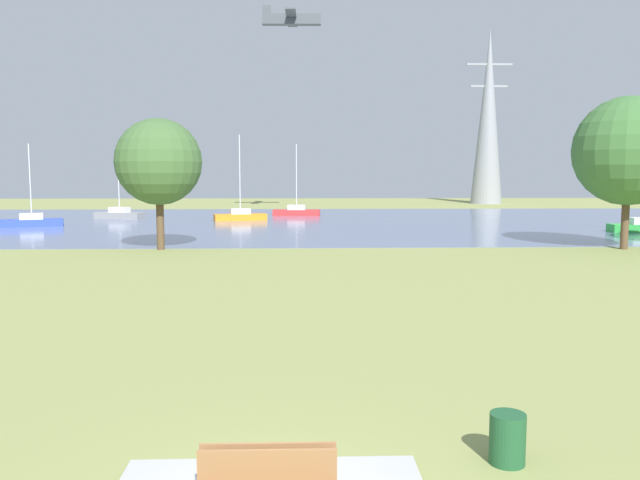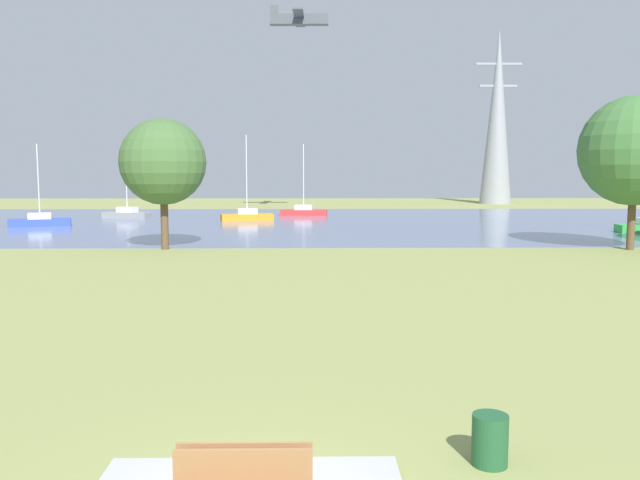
{
  "view_description": "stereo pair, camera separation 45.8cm",
  "coord_description": "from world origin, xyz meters",
  "px_view_note": "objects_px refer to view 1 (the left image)",
  "views": [
    {
      "loc": [
        0.41,
        -8.07,
        4.55
      ],
      "look_at": [
        1.29,
        17.59,
        1.82
      ],
      "focal_mm": 36.24,
      "sensor_mm": 36.0,
      "label": 1
    },
    {
      "loc": [
        0.86,
        -8.08,
        4.55
      ],
      "look_at": [
        1.29,
        17.59,
        1.82
      ],
      "focal_mm": 36.24,
      "sensor_mm": 36.0,
      "label": 2
    }
  ],
  "objects_px": {
    "bench_facing_water": "(269,475)",
    "light_aircraft": "(291,19)",
    "electricity_pylon": "(488,117)",
    "tree_west_near": "(159,162)",
    "sailboat_red": "(297,211)",
    "sailboat_gray": "(120,214)",
    "sailboat_blue": "(32,221)",
    "sailboat_orange": "(240,216)",
    "tree_mid_shore": "(629,151)",
    "litter_bin": "(507,439)"
  },
  "relations": [
    {
      "from": "bench_facing_water",
      "to": "light_aircraft",
      "type": "bearing_deg",
      "value": 90.23
    },
    {
      "from": "electricity_pylon",
      "to": "tree_west_near",
      "type": "bearing_deg",
      "value": -123.1
    },
    {
      "from": "tree_west_near",
      "to": "electricity_pylon",
      "type": "distance_m",
      "value": 64.13
    },
    {
      "from": "sailboat_red",
      "to": "electricity_pylon",
      "type": "relative_size",
      "value": 0.3
    },
    {
      "from": "bench_facing_water",
      "to": "sailboat_gray",
      "type": "relative_size",
      "value": 0.27
    },
    {
      "from": "sailboat_blue",
      "to": "electricity_pylon",
      "type": "distance_m",
      "value": 62.45
    },
    {
      "from": "sailboat_blue",
      "to": "sailboat_gray",
      "type": "xyz_separation_m",
      "value": [
        4.74,
        8.93,
        -0.0
      ]
    },
    {
      "from": "sailboat_red",
      "to": "light_aircraft",
      "type": "xyz_separation_m",
      "value": [
        -0.53,
        6.22,
        20.64
      ]
    },
    {
      "from": "sailboat_gray",
      "to": "light_aircraft",
      "type": "xyz_separation_m",
      "value": [
        16.56,
        9.88,
        20.64
      ]
    },
    {
      "from": "sailboat_gray",
      "to": "light_aircraft",
      "type": "height_order",
      "value": "light_aircraft"
    },
    {
      "from": "sailboat_blue",
      "to": "sailboat_orange",
      "type": "xyz_separation_m",
      "value": [
        16.61,
        6.12,
        0.01
      ]
    },
    {
      "from": "tree_west_near",
      "to": "light_aircraft",
      "type": "distance_m",
      "value": 39.15
    },
    {
      "from": "electricity_pylon",
      "to": "tree_mid_shore",
      "type": "bearing_deg",
      "value": -98.04
    },
    {
      "from": "sailboat_blue",
      "to": "sailboat_red",
      "type": "height_order",
      "value": "sailboat_red"
    },
    {
      "from": "sailboat_blue",
      "to": "light_aircraft",
      "type": "height_order",
      "value": "light_aircraft"
    },
    {
      "from": "bench_facing_water",
      "to": "litter_bin",
      "type": "distance_m",
      "value": 3.86
    },
    {
      "from": "bench_facing_water",
      "to": "sailboat_red",
      "type": "bearing_deg",
      "value": 89.74
    },
    {
      "from": "bench_facing_water",
      "to": "tree_mid_shore",
      "type": "relative_size",
      "value": 0.2
    },
    {
      "from": "litter_bin",
      "to": "tree_west_near",
      "type": "distance_m",
      "value": 30.68
    },
    {
      "from": "sailboat_orange",
      "to": "tree_west_near",
      "type": "bearing_deg",
      "value": -96.82
    },
    {
      "from": "sailboat_orange",
      "to": "tree_mid_shore",
      "type": "relative_size",
      "value": 0.89
    },
    {
      "from": "tree_west_near",
      "to": "sailboat_gray",
      "type": "bearing_deg",
      "value": 110.17
    },
    {
      "from": "sailboat_gray",
      "to": "sailboat_red",
      "type": "bearing_deg",
      "value": 12.06
    },
    {
      "from": "sailboat_orange",
      "to": "sailboat_gray",
      "type": "height_order",
      "value": "sailboat_orange"
    },
    {
      "from": "sailboat_orange",
      "to": "electricity_pylon",
      "type": "bearing_deg",
      "value": 44.07
    },
    {
      "from": "litter_bin",
      "to": "sailboat_red",
      "type": "distance_m",
      "value": 56.99
    },
    {
      "from": "sailboat_gray",
      "to": "litter_bin",
      "type": "bearing_deg",
      "value": -68.96
    },
    {
      "from": "sailboat_orange",
      "to": "sailboat_gray",
      "type": "relative_size",
      "value": 1.17
    },
    {
      "from": "sailboat_blue",
      "to": "electricity_pylon",
      "type": "height_order",
      "value": "electricity_pylon"
    },
    {
      "from": "sailboat_red",
      "to": "tree_west_near",
      "type": "xyz_separation_m",
      "value": [
        -7.87,
        -28.74,
        4.62
      ]
    },
    {
      "from": "bench_facing_water",
      "to": "sailboat_gray",
      "type": "bearing_deg",
      "value": 107.16
    },
    {
      "from": "sailboat_orange",
      "to": "tree_west_near",
      "type": "relative_size",
      "value": 1.04
    },
    {
      "from": "sailboat_blue",
      "to": "tree_mid_shore",
      "type": "relative_size",
      "value": 0.76
    },
    {
      "from": "litter_bin",
      "to": "tree_mid_shore",
      "type": "height_order",
      "value": "tree_mid_shore"
    },
    {
      "from": "bench_facing_water",
      "to": "sailboat_gray",
      "type": "distance_m",
      "value": 57.01
    },
    {
      "from": "sailboat_gray",
      "to": "tree_mid_shore",
      "type": "bearing_deg",
      "value": -35.33
    },
    {
      "from": "sailboat_orange",
      "to": "litter_bin",
      "type": "bearing_deg",
      "value": -80.31
    },
    {
      "from": "bench_facing_water",
      "to": "sailboat_gray",
      "type": "height_order",
      "value": "sailboat_gray"
    },
    {
      "from": "tree_mid_shore",
      "to": "light_aircraft",
      "type": "relative_size",
      "value": 1.06
    },
    {
      "from": "tree_west_near",
      "to": "light_aircraft",
      "type": "bearing_deg",
      "value": 78.14
    },
    {
      "from": "tree_mid_shore",
      "to": "light_aircraft",
      "type": "bearing_deg",
      "value": 119.07
    },
    {
      "from": "litter_bin",
      "to": "tree_mid_shore",
      "type": "relative_size",
      "value": 0.09
    },
    {
      "from": "sailboat_gray",
      "to": "sailboat_red",
      "type": "height_order",
      "value": "sailboat_red"
    },
    {
      "from": "sailboat_red",
      "to": "light_aircraft",
      "type": "height_order",
      "value": "light_aircraft"
    },
    {
      "from": "sailboat_orange",
      "to": "tree_mid_shore",
      "type": "bearing_deg",
      "value": -43.16
    },
    {
      "from": "tree_west_near",
      "to": "sailboat_orange",
      "type": "bearing_deg",
      "value": 83.18
    },
    {
      "from": "tree_mid_shore",
      "to": "litter_bin",
      "type": "bearing_deg",
      "value": -120.07
    },
    {
      "from": "tree_west_near",
      "to": "light_aircraft",
      "type": "relative_size",
      "value": 0.9
    },
    {
      "from": "sailboat_red",
      "to": "electricity_pylon",
      "type": "bearing_deg",
      "value": 42.47
    },
    {
      "from": "sailboat_blue",
      "to": "litter_bin",
      "type": "bearing_deg",
      "value": -60.35
    }
  ]
}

